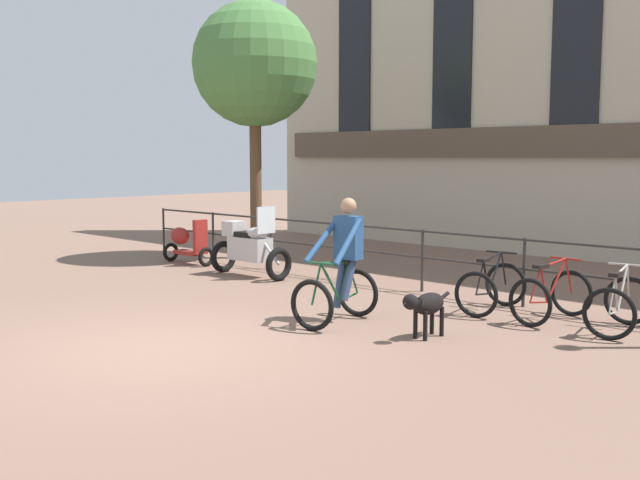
% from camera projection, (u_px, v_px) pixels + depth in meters
% --- Properties ---
extents(ground_plane, '(60.00, 60.00, 0.00)m').
position_uv_depth(ground_plane, '(162.00, 348.00, 8.87)').
color(ground_plane, '#7A5B4C').
extents(canal_railing, '(15.05, 0.05, 1.05)m').
position_uv_depth(canal_railing, '(422.00, 250.00, 12.52)').
color(canal_railing, '#2D2B28').
rests_on(canal_railing, ground_plane).
extents(building_facade, '(18.00, 0.72, 10.11)m').
position_uv_depth(building_facade, '(583.00, 28.00, 16.21)').
color(building_facade, '#BCB299').
rests_on(building_facade, ground_plane).
extents(cyclist_with_bike, '(0.84, 1.26, 1.70)m').
position_uv_depth(cyclist_with_bike, '(341.00, 267.00, 10.22)').
color(cyclist_with_bike, black).
rests_on(cyclist_with_bike, ground_plane).
extents(dog, '(0.24, 0.94, 0.60)m').
position_uv_depth(dog, '(426.00, 305.00, 9.30)').
color(dog, black).
rests_on(dog, ground_plane).
extents(parked_motorcycle, '(1.68, 0.66, 1.35)m').
position_uv_depth(parked_motorcycle, '(249.00, 247.00, 14.12)').
color(parked_motorcycle, black).
rests_on(parked_motorcycle, ground_plane).
extents(parked_bicycle_near_lamp, '(0.79, 1.18, 0.86)m').
position_uv_depth(parked_bicycle_near_lamp, '(491.00, 287.00, 10.92)').
color(parked_bicycle_near_lamp, black).
rests_on(parked_bicycle_near_lamp, ground_plane).
extents(parked_bicycle_mid_left, '(0.75, 1.16, 0.86)m').
position_uv_depth(parked_bicycle_mid_left, '(551.00, 296.00, 10.27)').
color(parked_bicycle_mid_left, black).
rests_on(parked_bicycle_mid_left, ground_plane).
extents(parked_bicycle_mid_right, '(0.82, 1.20, 0.86)m').
position_uv_depth(parked_bicycle_mid_right, '(619.00, 305.00, 9.63)').
color(parked_bicycle_mid_right, black).
rests_on(parked_bicycle_mid_right, ground_plane).
extents(parked_scooter, '(1.29, 0.44, 0.96)m').
position_uv_depth(parked_scooter, '(187.00, 242.00, 15.83)').
color(parked_scooter, black).
rests_on(parked_scooter, ground_plane).
extents(tree_canalside_left, '(2.74, 2.74, 5.65)m').
position_uv_depth(tree_canalside_left, '(255.00, 65.00, 16.32)').
color(tree_canalside_left, brown).
rests_on(tree_canalside_left, ground_plane).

